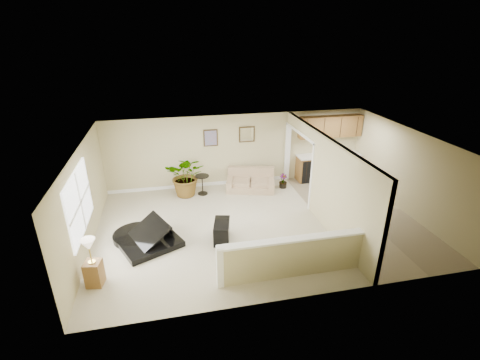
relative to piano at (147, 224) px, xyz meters
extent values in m
plane|color=beige|center=(3.07, 0.26, -0.56)|extent=(9.00, 9.00, 0.00)
cube|color=#BFB482|center=(3.07, 3.26, 0.69)|extent=(9.00, 0.04, 2.50)
cube|color=#BFB482|center=(3.07, -2.74, 0.69)|extent=(9.00, 0.04, 2.50)
cube|color=#BFB482|center=(-1.43, 0.26, 0.69)|extent=(0.04, 6.00, 2.50)
cube|color=#BFB482|center=(7.57, 0.26, 0.69)|extent=(0.04, 6.00, 2.50)
cube|color=silver|center=(3.07, 0.26, 1.94)|extent=(9.00, 6.00, 0.04)
cube|color=#9A8A68|center=(6.22, 0.26, -0.56)|extent=(2.70, 6.00, 0.01)
cube|color=#BFB482|center=(4.87, -0.94, 0.69)|extent=(0.12, 3.60, 2.50)
cube|color=#BFB482|center=(4.87, 2.03, 1.74)|extent=(0.12, 2.35, 0.40)
cube|color=#BFB482|center=(3.22, -2.04, -0.08)|extent=(3.30, 0.12, 0.95)
cube|color=white|center=(3.22, -2.04, 0.41)|extent=(3.40, 0.22, 0.05)
cube|color=white|center=(1.57, -2.04, -0.06)|extent=(0.14, 0.14, 1.00)
cube|color=white|center=(-1.42, -0.24, 0.89)|extent=(0.05, 2.15, 1.45)
cube|color=#3A2B15|center=(2.12, 3.23, 1.19)|extent=(0.48, 0.03, 0.58)
cube|color=#885669|center=(2.12, 3.21, 1.19)|extent=(0.40, 0.01, 0.50)
cube|color=#3A2B15|center=(3.37, 3.23, 1.24)|extent=(0.55, 0.03, 0.55)
cube|color=white|center=(3.37, 3.21, 1.24)|extent=(0.46, 0.01, 0.46)
cube|color=olive|center=(6.37, 2.96, -0.11)|extent=(2.30, 0.60, 0.90)
cube|color=silver|center=(6.37, 2.96, 0.36)|extent=(2.36, 0.65, 0.04)
cube|color=black|center=(5.57, 2.95, -0.13)|extent=(0.60, 0.60, 0.84)
cube|color=olive|center=(6.37, 3.08, 1.39)|extent=(2.30, 0.35, 0.75)
cube|color=black|center=(0.04, -0.13, 0.19)|extent=(1.79, 1.70, 0.29)
cylinder|color=black|center=(-0.11, 0.40, 0.19)|extent=(1.21, 1.21, 0.29)
cube|color=silver|center=(0.87, -0.13, 0.15)|extent=(0.60, 0.97, 0.02)
cube|color=black|center=(-0.06, -0.04, 0.45)|extent=(1.48, 1.48, 0.66)
cube|color=black|center=(1.90, -0.27, -0.30)|extent=(0.56, 0.85, 0.52)
cube|color=tan|center=(3.37, 2.61, -0.33)|extent=(1.80, 1.31, 0.45)
cube|color=tan|center=(3.37, 2.96, 0.13)|extent=(1.62, 0.63, 0.47)
cube|color=tan|center=(2.66, 2.61, -0.02)|extent=(0.43, 0.93, 0.17)
cube|color=tan|center=(4.08, 2.61, -0.02)|extent=(0.43, 0.93, 0.17)
cylinder|color=black|center=(1.71, 2.60, -0.55)|extent=(0.33, 0.33, 0.03)
cylinder|color=black|center=(1.71, 2.60, -0.23)|extent=(0.03, 0.03, 0.64)
cylinder|color=black|center=(1.71, 2.60, 0.09)|extent=(0.46, 0.46, 0.03)
cylinder|color=black|center=(1.21, 2.62, -0.42)|extent=(0.40, 0.40, 0.28)
imported|color=#144317|center=(1.21, 2.62, 0.14)|extent=(1.53, 1.42, 1.41)
cylinder|color=black|center=(4.52, 2.53, -0.47)|extent=(0.26, 0.26, 0.18)
imported|color=#144317|center=(4.52, 2.53, -0.31)|extent=(0.30, 0.30, 0.50)
cube|color=olive|center=(-1.08, -1.42, -0.27)|extent=(0.39, 0.39, 0.58)
cylinder|color=gold|center=(-1.08, -1.42, 0.03)|extent=(0.15, 0.15, 0.02)
cylinder|color=gold|center=(-1.08, -1.42, 0.22)|extent=(0.03, 0.03, 0.39)
cone|color=beige|center=(-1.08, -1.42, 0.46)|extent=(0.31, 0.31, 0.25)
camera|label=1|loc=(0.73, -7.99, 4.57)|focal=26.00mm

